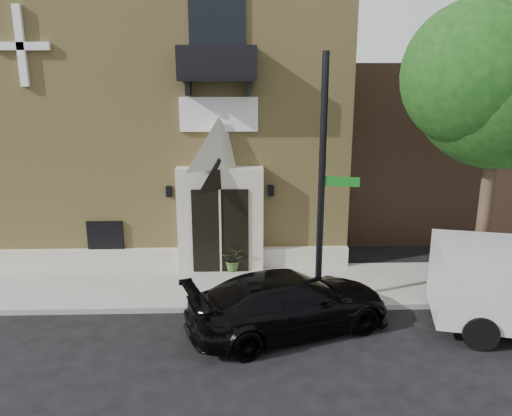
{
  "coord_description": "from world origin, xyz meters",
  "views": [
    {
      "loc": [
        -0.38,
        -11.93,
        6.04
      ],
      "look_at": [
        0.06,
        2.0,
        2.29
      ],
      "focal_mm": 35.0,
      "sensor_mm": 36.0,
      "label": 1
    }
  ],
  "objects": [
    {
      "name": "sidewalk",
      "position": [
        1.0,
        1.5,
        0.07
      ],
      "size": [
        42.0,
        3.0,
        0.15
      ],
      "primitive_type": "cube",
      "color": "gray",
      "rests_on": "ground"
    },
    {
      "name": "street_tree_left",
      "position": [
        6.03,
        0.35,
        5.87
      ],
      "size": [
        4.97,
        4.38,
        7.77
      ],
      "color": "#38281C",
      "rests_on": "sidewalk"
    },
    {
      "name": "planter",
      "position": [
        -0.62,
        2.52,
        0.53
      ],
      "size": [
        0.7,
        0.61,
        0.76
      ],
      "primitive_type": "imported",
      "rotation": [
        0.0,
        0.0,
        0.03
      ],
      "color": "#435D28",
      "rests_on": "sidewalk"
    },
    {
      "name": "fire_hydrant",
      "position": [
        6.51,
        0.24,
        0.52
      ],
      "size": [
        0.43,
        0.34,
        0.75
      ],
      "color": "#B40C12",
      "rests_on": "sidewalk"
    },
    {
      "name": "street_sign",
      "position": [
        1.67,
        0.22,
        3.38
      ],
      "size": [
        1.0,
        1.17,
        6.43
      ],
      "rotation": [
        0.0,
        0.0,
        -0.26
      ],
      "color": "black",
      "rests_on": "sidewalk"
    },
    {
      "name": "ground",
      "position": [
        0.0,
        0.0,
        0.0
      ],
      "size": [
        120.0,
        120.0,
        0.0
      ],
      "primitive_type": "plane",
      "color": "black",
      "rests_on": "ground"
    },
    {
      "name": "black_sedan",
      "position": [
        0.78,
        -0.98,
        0.73
      ],
      "size": [
        5.41,
        3.64,
        1.46
      ],
      "primitive_type": "imported",
      "rotation": [
        0.0,
        0.0,
        1.92
      ],
      "color": "black",
      "rests_on": "ground"
    },
    {
      "name": "church",
      "position": [
        -2.99,
        7.95,
        4.63
      ],
      "size": [
        12.2,
        11.01,
        9.3
      ],
      "color": "tan",
      "rests_on": "ground"
    }
  ]
}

